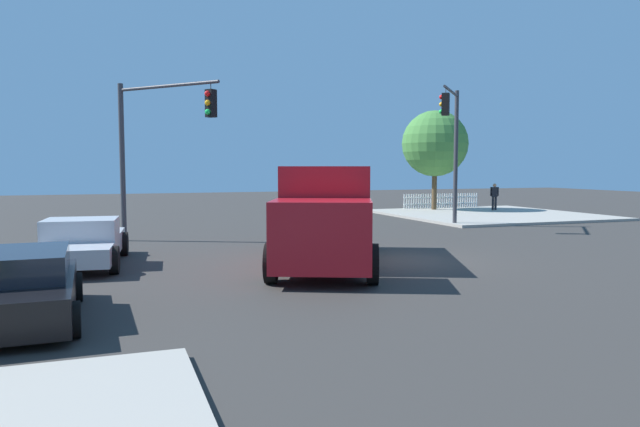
% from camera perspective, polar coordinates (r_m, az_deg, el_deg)
% --- Properties ---
extents(ground_plane, '(100.00, 100.00, 0.00)m').
position_cam_1_polar(ground_plane, '(18.21, 7.30, -4.49)').
color(ground_plane, '#33302D').
extents(sidewalk_corner_near, '(11.01, 11.01, 0.14)m').
position_cam_1_polar(sidewalk_corner_near, '(35.68, 16.17, -0.10)').
color(sidewalk_corner_near, '#9E998E').
rests_on(sidewalk_corner_near, ground).
extents(delivery_truck, '(5.39, 8.04, 2.87)m').
position_cam_1_polar(delivery_truck, '(17.31, 0.74, 0.05)').
color(delivery_truck, '#AD141E').
rests_on(delivery_truck, ground).
extents(traffic_light_primary, '(3.25, 3.70, 6.01)m').
position_cam_1_polar(traffic_light_primary, '(22.64, -16.17, 7.26)').
color(traffic_light_primary, '#38383D').
rests_on(traffic_light_primary, ground).
extents(traffic_light_secondary, '(2.53, 2.86, 6.37)m').
position_cam_1_polar(traffic_light_secondary, '(28.06, 12.80, 7.35)').
color(traffic_light_secondary, '#38383D').
rests_on(traffic_light_secondary, sidewalk_corner_near).
extents(pickup_silver, '(2.64, 5.36, 1.38)m').
position_cam_1_polar(pickup_silver, '(18.22, -22.15, -2.47)').
color(pickup_silver, '#B7BABF').
rests_on(pickup_silver, ground).
extents(sedan_black, '(2.14, 4.35, 1.31)m').
position_cam_1_polar(sedan_black, '(12.13, -27.11, -6.50)').
color(sedan_black, black).
rests_on(sedan_black, ground).
extents(pedestrian_near_corner, '(0.49, 0.34, 1.68)m').
position_cam_1_polar(pedestrian_near_corner, '(38.54, 16.65, 1.75)').
color(pedestrian_near_corner, black).
rests_on(pedestrian_near_corner, sidewalk_corner_near).
extents(picket_fence_run, '(5.68, 0.05, 0.95)m').
position_cam_1_polar(picket_fence_run, '(40.00, 11.75, 1.26)').
color(picket_fence_run, white).
rests_on(picket_fence_run, sidewalk_corner_near).
extents(shade_tree_near, '(4.19, 4.19, 6.30)m').
position_cam_1_polar(shade_tree_near, '(38.08, 11.15, 6.70)').
color(shade_tree_near, brown).
rests_on(shade_tree_near, sidewalk_corner_near).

